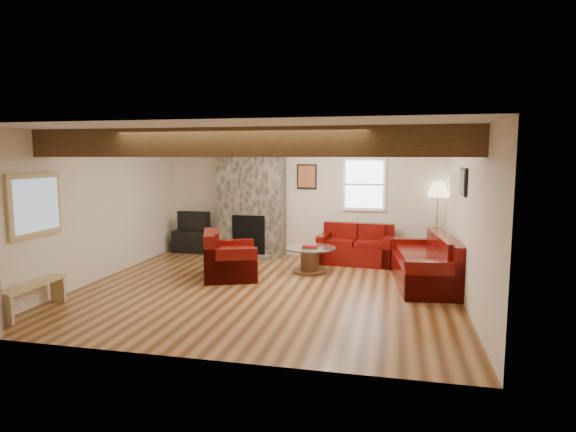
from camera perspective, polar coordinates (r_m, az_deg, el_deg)
name	(u,v)px	position (r m, az deg, el deg)	size (l,w,h in m)	color
room	(266,212)	(7.60, -2.57, 0.45)	(8.00, 8.00, 8.00)	#5B3318
oak_beam	(241,142)	(6.35, -5.61, 8.68)	(6.00, 0.36, 0.38)	#331D0F
chimney_breast	(252,199)	(10.26, -4.32, 2.02)	(1.40, 0.67, 2.50)	#322D27
back_window	(364,184)	(10.03, 9.01, 3.72)	(0.90, 0.08, 1.10)	white
hatch_window	(35,205)	(7.64, -27.76, 1.17)	(0.08, 1.00, 0.90)	tan
ceiling_dome	(331,138)	(8.26, 5.16, 9.23)	(0.40, 0.40, 0.18)	white
artwork_back	(307,177)	(10.17, 2.24, 4.70)	(0.42, 0.06, 0.52)	black
artwork_right	(463,182)	(7.66, 19.99, 3.83)	(0.06, 0.55, 0.42)	black
sofa_three	(424,260)	(8.37, 15.82, -5.02)	(2.13, 0.89, 0.82)	#440904
loveseat	(356,244)	(9.71, 8.05, -3.31)	(1.45, 0.83, 0.77)	#440904
armchair_red	(230,254)	(8.54, -6.89, -4.54)	(1.02, 0.89, 0.82)	#440904
coffee_table	(310,260)	(8.89, 2.60, -5.19)	(0.96, 0.96, 0.50)	#412614
tv_cabinet	(196,241)	(10.88, -10.89, -2.98)	(0.98, 0.39, 0.49)	black
television	(195,221)	(10.81, -10.94, -0.56)	(0.76, 0.10, 0.44)	black
floor_lamp	(438,194)	(9.90, 17.34, 2.53)	(0.42, 0.42, 1.63)	tan
pine_bench	(33,298)	(7.54, -27.96, -8.56)	(0.25, 1.08, 0.41)	tan
coal_bucket	(228,256)	(9.68, -7.07, -4.78)	(0.30, 0.30, 0.29)	slate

